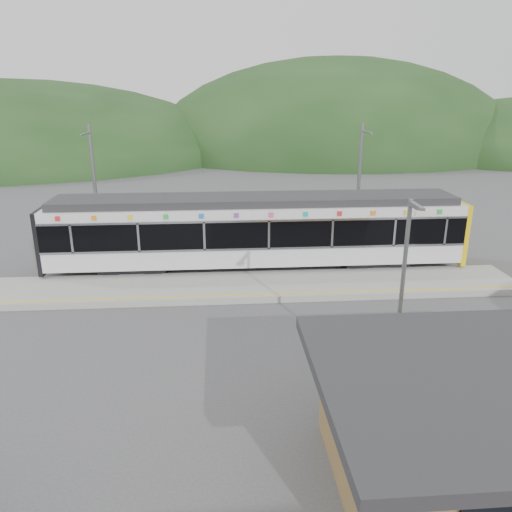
{
  "coord_description": "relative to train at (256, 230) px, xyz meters",
  "views": [
    {
      "loc": [
        -0.55,
        -17.72,
        8.68
      ],
      "look_at": [
        0.85,
        1.0,
        2.38
      ],
      "focal_mm": 35.0,
      "sensor_mm": 36.0,
      "label": 1
    }
  ],
  "objects": [
    {
      "name": "catenary_mast_west",
      "position": [
        -8.24,
        2.56,
        1.58
      ],
      "size": [
        0.18,
        1.8,
        7.0
      ],
      "color": "slate",
      "rests_on": "ground"
    },
    {
      "name": "train",
      "position": [
        0.0,
        0.0,
        0.0
      ],
      "size": [
        20.44,
        3.01,
        3.74
      ],
      "color": "black",
      "rests_on": "ground"
    },
    {
      "name": "hills",
      "position": [
        4.95,
        -0.71,
        -2.06
      ],
      "size": [
        146.0,
        149.0,
        26.0
      ],
      "color": "#1E3D19",
      "rests_on": "ground"
    },
    {
      "name": "ground",
      "position": [
        -1.24,
        -6.0,
        -2.06
      ],
      "size": [
        120.0,
        120.0,
        0.0
      ],
      "primitive_type": "plane",
      "color": "#4C4C4F",
      "rests_on": "ground"
    },
    {
      "name": "catenary_mast_east",
      "position": [
        5.76,
        2.56,
        1.58
      ],
      "size": [
        0.18,
        1.8,
        7.0
      ],
      "color": "slate",
      "rests_on": "ground"
    },
    {
      "name": "platform",
      "position": [
        -1.24,
        -2.7,
        -1.91
      ],
      "size": [
        26.0,
        3.2,
        0.3
      ],
      "primitive_type": "cube",
      "color": "#9E9E99",
      "rests_on": "ground"
    },
    {
      "name": "yellow_line",
      "position": [
        -1.24,
        -4.0,
        -1.76
      ],
      "size": [
        26.0,
        0.1,
        0.01
      ],
      "primitive_type": "cube",
      "color": "yellow",
      "rests_on": "platform"
    },
    {
      "name": "lamp_post",
      "position": [
        3.32,
        -11.08,
        1.45
      ],
      "size": [
        0.36,
        1.04,
        5.89
      ],
      "rotation": [
        0.0,
        0.0,
        -0.04
      ],
      "color": "slate",
      "rests_on": "ground"
    }
  ]
}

